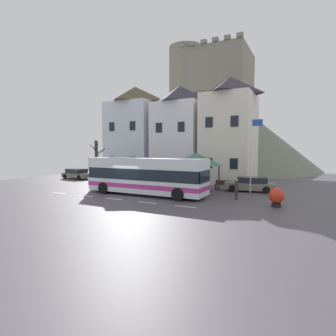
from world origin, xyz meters
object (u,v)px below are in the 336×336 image
townhouse_00 (135,133)px  public_bench (223,185)px  hilltop_castle (217,126)px  transit_bus (146,176)px  parked_car_01 (125,176)px  townhouse_01 (179,134)px  pedestrian_00 (199,185)px  parked_car_02 (77,174)px  harbour_buoy (277,196)px  bare_tree_00 (97,162)px  parked_car_00 (250,184)px  bus_shelter (196,159)px  pedestrian_01 (237,189)px  townhouse_02 (230,130)px  flagpole (252,150)px

townhouse_00 → public_bench: size_ratio=8.38×
hilltop_castle → transit_bus: (3.15, -30.87, -6.56)m
parked_car_01 → public_bench: parked_car_01 is taller
townhouse_01 → pedestrian_00: size_ratio=6.83×
parked_car_02 → harbour_buoy: (24.55, -6.30, 0.08)m
transit_bus → parked_car_02: (-14.27, 6.24, -0.94)m
transit_bus → pedestrian_00: (4.14, 1.69, -0.65)m
public_bench → harbour_buoy: harbour_buoy is taller
public_bench → bare_tree_00: (-13.11, -2.74, 2.02)m
hilltop_castle → parked_car_01: (-3.73, -24.51, -7.46)m
hilltop_castle → parked_car_02: size_ratio=8.50×
townhouse_00 → townhouse_01: size_ratio=1.06×
parked_car_00 → public_bench: size_ratio=3.15×
parked_car_01 → public_bench: 11.88m
bus_shelter → bare_tree_00: bare_tree_00 is taller
transit_bus → pedestrian_01: size_ratio=6.49×
bus_shelter → parked_car_02: bus_shelter is taller
townhouse_00 → townhouse_01: townhouse_00 is taller
townhouse_01 → bare_tree_00: bearing=-129.1°
bus_shelter → pedestrian_00: 2.87m
townhouse_02 → transit_bus: size_ratio=1.14×
parked_car_02 → parked_car_01: bearing=5.3°
hilltop_castle → harbour_buoy: size_ratio=27.97×
pedestrian_01 → townhouse_00: bearing=148.2°
public_bench → flagpole: 4.46m
transit_bus → townhouse_00: bearing=127.5°
pedestrian_00 → harbour_buoy: size_ratio=1.31×
transit_bus → public_bench: 7.72m
bus_shelter → public_bench: (1.83, 2.32, -2.48)m
townhouse_00 → bus_shelter: bearing=-33.3°
public_bench → harbour_buoy: size_ratio=1.13×
townhouse_00 → parked_car_01: size_ratio=2.65×
townhouse_01 → hilltop_castle: (-1.30, 20.11, 2.43)m
transit_bus → pedestrian_01: transit_bus is taller
pedestrian_01 → bare_tree_00: (-15.44, 1.74, 1.64)m
hilltop_castle → bare_tree_00: bearing=-100.1°
townhouse_00 → transit_bus: 14.71m
public_bench → bus_shelter: bearing=-128.2°
flagpole → pedestrian_00: bearing=-139.7°
townhouse_02 → parked_car_00: 8.49m
townhouse_01 → bare_tree_00: 10.44m
pedestrian_00 → flagpole: bearing=40.3°
townhouse_01 → pedestrian_01: bearing=-45.9°
flagpole → parked_car_02: bearing=176.3°
parked_car_02 → transit_bus: bearing=-19.2°
pedestrian_00 → parked_car_00: bearing=50.9°
townhouse_01 → pedestrian_00: townhouse_01 is taller
townhouse_00 → townhouse_01: (6.66, -0.38, -0.33)m
townhouse_02 → transit_bus: bearing=-109.6°
pedestrian_01 → bare_tree_00: size_ratio=0.34×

